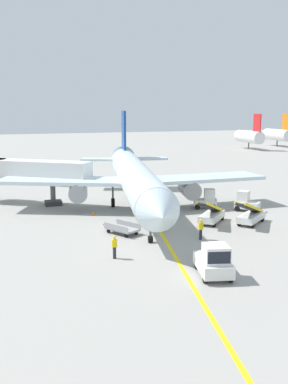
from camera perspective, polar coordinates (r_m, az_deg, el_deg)
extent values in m
plane|color=#9E9B93|center=(36.51, 1.88, -6.52)|extent=(300.00, 300.00, 0.00)
cube|color=yellow|center=(41.57, 1.72, -4.38)|extent=(14.99, 78.69, 0.01)
cylinder|color=silver|center=(47.46, -1.10, 1.76)|extent=(8.76, 30.10, 3.30)
cone|color=silver|center=(31.68, 1.99, -2.72)|extent=(3.62, 2.95, 3.23)
cone|color=silver|center=(63.60, -2.66, 4.38)|extent=(3.60, 3.33, 3.14)
cube|color=silver|center=(50.30, 7.24, 1.73)|extent=(13.10, 4.72, 0.36)
cylinder|color=gray|center=(49.13, 5.64, 0.36)|extent=(2.46, 3.49, 1.90)
cube|color=silver|center=(48.82, -10.07, 1.37)|extent=(13.69, 9.06, 0.36)
cylinder|color=gray|center=(47.94, -8.13, 0.05)|extent=(2.46, 3.49, 1.90)
cube|color=navy|center=(60.92, -2.51, 7.55)|extent=(1.01, 3.98, 5.20)
cube|color=silver|center=(61.14, 0.35, 4.14)|extent=(5.29, 2.43, 0.24)
cube|color=silver|center=(60.66, -5.29, 4.04)|extent=(5.63, 3.74, 0.24)
cylinder|color=#4C4C51|center=(36.65, 0.80, -3.92)|extent=(0.20, 0.20, 3.12)
cylinder|color=black|center=(36.99, 0.80, -5.83)|extent=(0.45, 0.61, 0.56)
cylinder|color=#4C4C51|center=(50.01, 1.17, 0.02)|extent=(0.20, 0.20, 3.12)
cylinder|color=black|center=(50.22, 1.17, -1.19)|extent=(0.52, 1.01, 0.96)
cylinder|color=#4C4C51|center=(49.57, -3.87, -0.09)|extent=(0.20, 0.20, 3.12)
cylinder|color=black|center=(49.78, -3.85, -1.31)|extent=(0.52, 1.01, 0.96)
cube|color=black|center=(33.53, 1.45, -1.36)|extent=(2.94, 1.50, 0.60)
cube|color=silver|center=(51.85, -13.03, 2.42)|extent=(11.41, 8.85, 2.50)
cylinder|color=#59595B|center=(51.40, -11.16, -0.32)|extent=(0.56, 0.56, 2.35)
cube|color=#333338|center=(51.58, -11.12, -1.33)|extent=(1.80, 1.40, 0.50)
cube|color=silver|center=(30.34, 8.53, -8.87)|extent=(2.62, 3.92, 0.80)
cube|color=silver|center=(29.46, 8.88, -7.53)|extent=(1.83, 1.91, 1.10)
cube|color=black|center=(28.75, 9.26, -8.00)|extent=(1.41, 0.38, 0.77)
cylinder|color=black|center=(29.54, 10.65, -10.31)|extent=(0.34, 0.63, 0.60)
cylinder|color=black|center=(29.15, 7.54, -10.51)|extent=(0.34, 0.63, 0.60)
cylinder|color=black|center=(31.82, 9.39, -8.72)|extent=(0.34, 0.63, 0.60)
cylinder|color=black|center=(31.45, 6.51, -8.88)|extent=(0.34, 0.63, 0.60)
cube|color=silver|center=(48.81, 12.62, -1.59)|extent=(2.58, 2.65, 0.70)
cube|color=silver|center=(48.75, 12.19, -0.51)|extent=(1.50, 1.50, 1.10)
cube|color=black|center=(48.91, 11.62, -0.45)|extent=(0.77, 0.72, 0.77)
cylinder|color=black|center=(48.61, 11.47, -2.01)|extent=(0.57, 0.59, 0.60)
cylinder|color=black|center=(49.64, 11.87, -1.77)|extent=(0.57, 0.59, 0.60)
cylinder|color=black|center=(48.14, 13.36, -2.22)|extent=(0.57, 0.59, 0.60)
cylinder|color=black|center=(49.18, 13.73, -1.96)|extent=(0.57, 0.59, 0.60)
cube|color=silver|center=(49.35, 7.56, -1.29)|extent=(2.71, 2.08, 0.70)
cube|color=silver|center=(49.21, 8.08, -0.27)|extent=(1.38, 1.36, 1.10)
cube|color=black|center=(49.25, 8.67, -0.27)|extent=(0.43, 0.94, 0.77)
cylinder|color=black|center=(50.03, 8.47, -1.56)|extent=(0.64, 0.42, 0.60)
cylinder|color=black|center=(48.96, 8.58, -1.83)|extent=(0.64, 0.42, 0.60)
cylinder|color=black|center=(49.91, 6.55, -1.54)|extent=(0.64, 0.42, 0.60)
cylinder|color=black|center=(48.83, 6.61, -1.81)|extent=(0.64, 0.42, 0.60)
cube|color=silver|center=(43.49, 8.36, -3.00)|extent=(3.67, 3.81, 0.60)
cylinder|color=black|center=(42.15, 8.66, -3.87)|extent=(0.57, 0.59, 0.60)
cylinder|color=black|center=(42.50, 7.01, -3.70)|extent=(0.57, 0.59, 0.60)
cylinder|color=black|center=(44.63, 9.62, -3.08)|extent=(0.57, 0.59, 0.60)
cylinder|color=black|center=(44.97, 8.05, -2.93)|extent=(0.57, 0.59, 0.60)
cube|color=black|center=(42.71, 8.16, -1.93)|extent=(4.04, 4.29, 1.76)
cube|color=yellow|center=(42.56, 8.75, -1.83)|extent=(3.45, 3.75, 1.84)
cube|color=yellow|center=(42.81, 7.59, -1.72)|extent=(3.45, 3.75, 1.84)
cube|color=silver|center=(43.86, 13.08, -3.05)|extent=(3.88, 3.59, 0.60)
cylinder|color=black|center=(42.51, 13.27, -3.91)|extent=(0.60, 0.55, 0.60)
cylinder|color=black|center=(42.93, 11.67, -3.70)|extent=(0.60, 0.55, 0.60)
cylinder|color=black|center=(44.97, 14.40, -3.17)|extent=(0.60, 0.55, 0.60)
cylinder|color=black|center=(45.36, 12.87, -2.98)|extent=(0.60, 0.55, 0.60)
cube|color=black|center=(43.10, 12.87, -1.98)|extent=(4.41, 3.89, 1.76)
cube|color=yellow|center=(42.93, 13.44, -1.89)|extent=(3.90, 3.28, 1.84)
cube|color=yellow|center=(43.22, 12.31, -1.76)|extent=(3.90, 3.28, 1.84)
cube|color=#A5A5A8|center=(39.39, -2.71, -4.58)|extent=(2.72, 3.17, 0.16)
cube|color=#4C4C51|center=(40.67, -4.58, -4.14)|extent=(0.53, 0.82, 0.08)
cylinder|color=#4C4C51|center=(40.99, -5.01, -4.03)|extent=(0.12, 0.12, 0.05)
cube|color=gray|center=(38.81, -3.49, -4.43)|extent=(1.48, 2.44, 0.50)
cube|color=gray|center=(39.85, -1.95, -4.02)|extent=(1.48, 2.44, 0.50)
cylinder|color=black|center=(39.77, -4.40, -4.83)|extent=(0.29, 0.37, 0.36)
cylinder|color=black|center=(40.58, -3.17, -4.50)|extent=(0.29, 0.37, 0.36)
cylinder|color=black|center=(38.34, -2.20, -5.40)|extent=(0.29, 0.37, 0.36)
cylinder|color=black|center=(39.18, -0.98, -5.04)|extent=(0.29, 0.37, 0.36)
cylinder|color=#26262D|center=(38.04, 7.01, -5.22)|extent=(0.24, 0.24, 0.85)
cube|color=yellow|center=(37.85, 7.03, -4.20)|extent=(0.36, 0.22, 0.56)
sphere|color=beige|center=(37.76, 7.04, -3.62)|extent=(0.20, 0.20, 0.20)
sphere|color=yellow|center=(37.74, 7.05, -3.54)|extent=(0.24, 0.24, 0.24)
cylinder|color=#26262D|center=(33.28, -3.66, -7.49)|extent=(0.24, 0.24, 0.85)
cube|color=yellow|center=(33.07, -3.67, -6.33)|extent=(0.36, 0.22, 0.56)
sphere|color=tan|center=(32.96, -3.68, -5.68)|extent=(0.20, 0.20, 0.20)
sphere|color=yellow|center=(32.94, -3.68, -5.58)|extent=(0.24, 0.24, 0.24)
cone|color=orange|center=(55.76, 8.57, -0.39)|extent=(0.36, 0.36, 0.44)
cone|color=orange|center=(52.23, 11.99, -1.25)|extent=(0.36, 0.36, 0.44)
cone|color=orange|center=(46.29, -6.23, -2.60)|extent=(0.36, 0.36, 0.44)
cylinder|color=silver|center=(118.63, 12.83, 6.67)|extent=(3.00, 10.00, 3.00)
cylinder|color=#3F3F3F|center=(118.81, 12.79, 5.56)|extent=(0.30, 0.30, 1.60)
cube|color=red|center=(115.46, 13.79, 8.27)|extent=(0.24, 3.20, 4.40)
cylinder|color=silver|center=(128.28, 16.15, 6.79)|extent=(3.00, 10.00, 3.00)
cylinder|color=#3F3F3F|center=(128.43, 16.10, 5.77)|extent=(0.30, 0.30, 1.60)
cube|color=orange|center=(125.22, 17.13, 8.26)|extent=(0.24, 3.20, 4.40)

